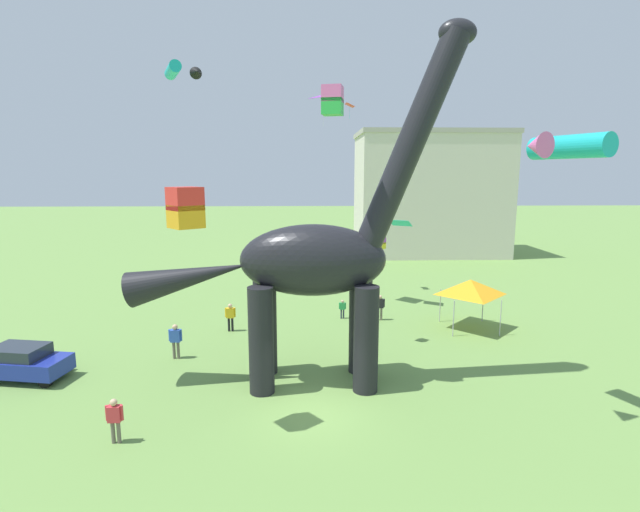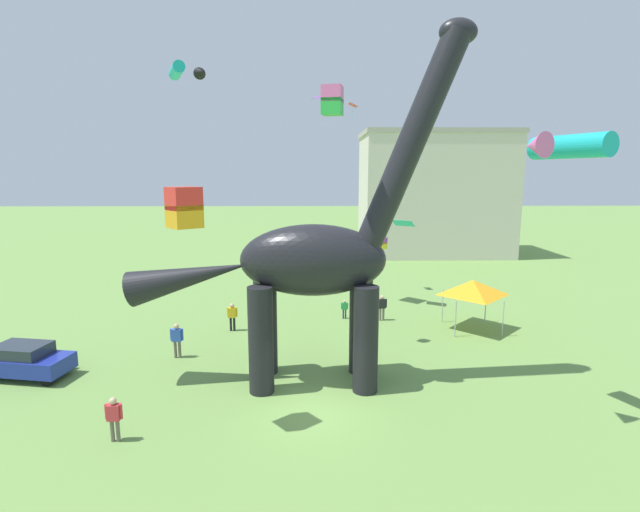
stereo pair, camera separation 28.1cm
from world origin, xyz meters
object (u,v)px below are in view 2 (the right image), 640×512
Objects in this scene: kite_mid_center at (326,96)px; kite_mid_right at (563,146)px; person_watching_child at (345,307)px; person_vendor_side at (177,337)px; person_strolling_adult at (232,314)px; kite_near_high at (353,105)px; kite_far_right at (332,100)px; parked_sedan_left at (23,360)px; person_far_spectator at (114,415)px; kite_mid_left at (184,207)px; kite_far_left at (403,223)px; person_near_flyer at (382,305)px; festival_canopy_tent at (473,288)px; kite_high_right at (182,71)px; kite_drifting at (382,243)px; dinosaur_sculpture at (311,260)px.

kite_mid_center reaches higher than kite_mid_right.
person_vendor_side reaches higher than person_watching_child.
kite_near_high is (7.70, 8.96, 13.07)m from person_strolling_adult.
kite_mid_center is 1.90× the size of kite_far_right.
person_far_spectator reaches higher than parked_sedan_left.
kite_mid_left is 19.40m from kite_far_left.
person_watching_child is at bearing 116.53° from kite_mid_right.
person_near_flyer reaches higher than person_watching_child.
festival_canopy_tent is 25.51m from kite_high_right.
kite_mid_right is 16.42m from kite_far_left.
kite_mid_left reaches higher than person_far_spectator.
kite_drifting is (2.73, -7.74, -8.60)m from kite_mid_center.
parked_sedan_left is 19.33m from person_near_flyer.
festival_canopy_tent reaches higher than parked_sedan_left.
dinosaur_sculpture reaches higher than person_strolling_adult.
person_watching_child is 0.41× the size of kite_mid_right.
parked_sedan_left is at bearing -136.62° from kite_near_high.
kite_mid_left is (-6.27, -13.33, 7.29)m from person_watching_child.
kite_far_right is at bearing -62.41° from person_watching_child.
festival_canopy_tent is at bearing 84.73° from kite_mid_right.
kite_mid_center reaches higher than parked_sedan_left.
kite_far_left is (5.41, 12.84, -6.11)m from kite_far_right.
person_strolling_adult is (2.08, 4.09, -0.06)m from person_vendor_side.
kite_high_right is (-18.97, 9.69, 14.03)m from festival_canopy_tent.
kite_drifting is at bearing -86.66° from kite_near_high.
person_far_spectator is 22.88m from kite_mid_center.
kite_mid_center is at bearing 129.70° from person_strolling_adult.
kite_near_high is (16.13, 15.25, 13.27)m from parked_sedan_left.
kite_near_high is (0.94, 6.70, 13.33)m from person_watching_child.
parked_sedan_left is at bearing -164.23° from festival_canopy_tent.
kite_mid_right is 1.75× the size of kite_far_left.
parked_sedan_left is 1.41× the size of festival_canopy_tent.
kite_drifting is 0.36× the size of kite_far_left.
person_strolling_adult is at bearing -126.74° from person_watching_child.
kite_high_right is (3.61, 16.07, 15.77)m from parked_sedan_left.
person_watching_child is at bearing 38.91° from parked_sedan_left.
kite_mid_center reaches higher than kite_near_high.
parked_sedan_left is 3.31× the size of kite_mid_left.
person_vendor_side is (-8.84, -6.35, 0.33)m from person_watching_child.
dinosaur_sculpture is at bearing -143.58° from festival_canopy_tent.
person_vendor_side is 18.84m from kite_mid_right.
person_vendor_side is 1.56× the size of kite_near_high.
person_far_spectator is at bearing -14.42° from person_strolling_adult.
person_strolling_adult is 1.24× the size of kite_mid_left.
dinosaur_sculpture is 13.34× the size of kite_near_high.
kite_drifting is 0.20× the size of kite_mid_right.
kite_high_right is (-11.58, 7.51, 15.84)m from person_watching_child.
kite_mid_left is 1.18× the size of kite_near_high.
kite_mid_center is at bearing 144.49° from person_watching_child.
parked_sedan_left is 23.03m from kite_far_left.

